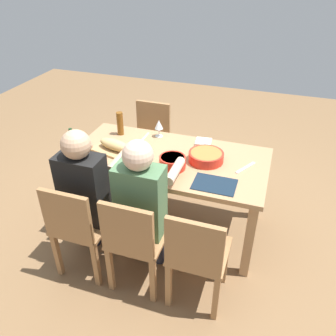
{
  "coord_description": "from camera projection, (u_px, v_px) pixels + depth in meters",
  "views": [
    {
      "loc": [
        -0.8,
        2.38,
        2.22
      ],
      "look_at": [
        0.0,
        0.0,
        0.63
      ],
      "focal_mm": 36.92,
      "sensor_mm": 36.0,
      "label": 1
    }
  ],
  "objects": [
    {
      "name": "fork_far_center",
      "position": [
        140.0,
        170.0,
        2.73
      ],
      "size": [
        0.02,
        0.17,
        0.01
      ],
      "primitive_type": "cube",
      "rotation": [
        0.0,
        0.0,
        0.04
      ],
      "color": "silver",
      "rests_on": "dining_table"
    },
    {
      "name": "chair_near_right",
      "position": [
        150.0,
        137.0,
        3.78
      ],
      "size": [
        0.4,
        0.4,
        0.85
      ],
      "color": "#9E7044",
      "rests_on": "ground_plane"
    },
    {
      "name": "cutting_board",
      "position": [
        116.0,
        151.0,
        2.98
      ],
      "size": [
        0.44,
        0.31,
        0.02
      ],
      "primitive_type": "cube",
      "rotation": [
        0.0,
        0.0,
        -0.24
      ],
      "color": "tan",
      "rests_on": "dining_table"
    },
    {
      "name": "dining_table",
      "position": [
        168.0,
        166.0,
        2.96
      ],
      "size": [
        1.66,
        0.87,
        0.74
      ],
      "color": "#A87F56",
      "rests_on": "ground_plane"
    },
    {
      "name": "napkin_stack",
      "position": [
        203.0,
        142.0,
        3.11
      ],
      "size": [
        0.15,
        0.15,
        0.02
      ],
      "primitive_type": "cube",
      "rotation": [
        0.0,
        0.0,
        0.1
      ],
      "color": "white",
      "rests_on": "dining_table"
    },
    {
      "name": "bread_loaf",
      "position": [
        115.0,
        145.0,
        2.95
      ],
      "size": [
        0.34,
        0.18,
        0.09
      ],
      "primitive_type": "ellipsoid",
      "rotation": [
        0.0,
        0.0,
        -0.24
      ],
      "color": "tan",
      "rests_on": "cutting_board"
    },
    {
      "name": "serving_bowl_salad",
      "position": [
        172.0,
        162.0,
        2.74
      ],
      "size": [
        0.21,
        0.21,
        0.1
      ],
      "color": "red",
      "rests_on": "dining_table"
    },
    {
      "name": "beer_bottle",
      "position": [
        120.0,
        124.0,
        3.21
      ],
      "size": [
        0.06,
        0.06,
        0.22
      ],
      "primitive_type": "cylinder",
      "color": "brown",
      "rests_on": "dining_table"
    },
    {
      "name": "carving_knife",
      "position": [
        246.0,
        168.0,
        2.76
      ],
      "size": [
        0.13,
        0.21,
        0.01
      ],
      "primitive_type": "cube",
      "rotation": [
        0.0,
        0.0,
        1.06
      ],
      "color": "silver",
      "rests_on": "dining_table"
    },
    {
      "name": "diner_far_right",
      "position": [
        86.0,
        188.0,
        2.6
      ],
      "size": [
        0.41,
        0.53,
        1.2
      ],
      "color": "#2D2D38",
      "rests_on": "ground_plane"
    },
    {
      "name": "chair_far_center",
      "position": [
        134.0,
        239.0,
        2.45
      ],
      "size": [
        0.4,
        0.4,
        0.85
      ],
      "color": "#9E7044",
      "rests_on": "ground_plane"
    },
    {
      "name": "placemat_far_left",
      "position": [
        215.0,
        184.0,
        2.57
      ],
      "size": [
        0.32,
        0.23,
        0.01
      ],
      "primitive_type": "cube",
      "color": "#142333",
      "rests_on": "dining_table"
    },
    {
      "name": "fork_near_right",
      "position": [
        145.0,
        137.0,
        3.21
      ],
      "size": [
        0.02,
        0.17,
        0.01
      ],
      "primitive_type": "cube",
      "rotation": [
        0.0,
        0.0,
        -0.03
      ],
      "color": "silver",
      "rests_on": "dining_table"
    },
    {
      "name": "serving_bowl_fruit",
      "position": [
        206.0,
        156.0,
        2.83
      ],
      "size": [
        0.29,
        0.29,
        0.08
      ],
      "color": "red",
      "rests_on": "dining_table"
    },
    {
      "name": "wine_glass",
      "position": [
        159.0,
        125.0,
        3.17
      ],
      "size": [
        0.08,
        0.08,
        0.17
      ],
      "color": "silver",
      "rests_on": "dining_table"
    },
    {
      "name": "wine_bottle",
      "position": [
        73.0,
        149.0,
        2.81
      ],
      "size": [
        0.08,
        0.08,
        0.29
      ],
      "color": "#193819",
      "rests_on": "dining_table"
    },
    {
      "name": "diner_far_center",
      "position": [
        143.0,
        200.0,
        2.48
      ],
      "size": [
        0.41,
        0.53,
        1.2
      ],
      "color": "#2D2D38",
      "rests_on": "ground_plane"
    },
    {
      "name": "chair_far_right",
      "position": [
        78.0,
        226.0,
        2.57
      ],
      "size": [
        0.4,
        0.4,
        0.85
      ],
      "color": "#9E7044",
      "rests_on": "ground_plane"
    },
    {
      "name": "ground_plane",
      "position": [
        168.0,
        223.0,
        3.31
      ],
      "size": [
        8.0,
        8.0,
        0.0
      ],
      "primitive_type": "plane",
      "color": "brown"
    },
    {
      "name": "chair_far_left",
      "position": [
        197.0,
        255.0,
        2.32
      ],
      "size": [
        0.4,
        0.4,
        0.85
      ],
      "color": "#9E7044",
      "rests_on": "ground_plane"
    }
  ]
}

